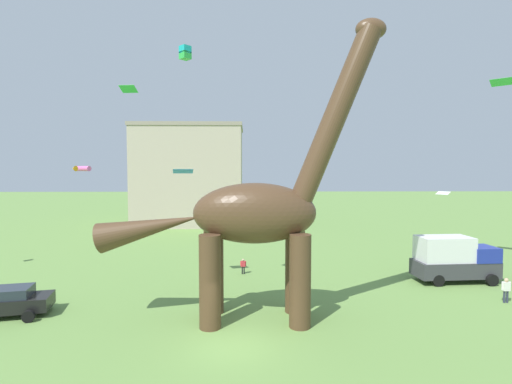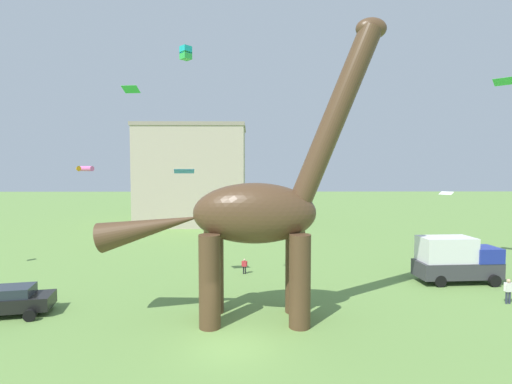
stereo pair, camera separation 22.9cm
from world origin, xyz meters
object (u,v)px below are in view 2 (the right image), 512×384
Objects in this scene: kite_trailing at (184,171)px; kite_far_left at (131,89)px; parked_sedan_left at (10,300)px; kite_mid_right at (446,193)px; person_watching_child at (508,289)px; dinosaur_sculpture at (253,213)px; parked_box_truck at (456,259)px; person_vendor_side at (244,265)px; kite_near_high at (84,169)px; kite_drifting at (186,53)px; kite_apex at (507,81)px.

kite_trailing is 0.93× the size of kite_far_left.
parked_sedan_left is 39.60m from kite_mid_right.
person_watching_child is 0.99× the size of kite_trailing.
dinosaur_sculpture is 9.86× the size of kite_mid_right.
person_vendor_side is (-14.76, 2.31, -0.94)m from parked_box_truck.
parked_sedan_left is 28.17m from person_watching_child.
parked_box_truck is 3.63× the size of kite_mid_right.
parked_sedan_left is 3.03× the size of person_watching_child.
dinosaur_sculpture is at bearing -55.36° from person_vendor_side.
kite_trailing is 19.17m from kite_near_high.
kite_drifting is (-3.24, -5.96, 13.89)m from person_vendor_side.
kite_near_high is (-6.23, 3.89, -7.36)m from kite_far_left.
kite_apex is (30.25, -7.52, -0.90)m from kite_far_left.
kite_apex is (36.48, -11.41, 6.46)m from kite_near_high.
person_vendor_side is 15.45m from kite_drifting.
kite_far_left reaches higher than kite_near_high.
kite_mid_right is at bearing 25.19° from dinosaur_sculpture.
kite_mid_right reaches higher than person_vendor_side.
kite_mid_right is (24.59, 17.95, -9.22)m from kite_drifting.
kite_trailing is 0.76× the size of kite_near_high.
kite_near_high is at bearing 152.75° from parked_box_truck.
parked_box_truck is at bearing -0.25° from parked_sedan_left.
kite_near_high is 1.25× the size of kite_mid_right.
kite_far_left reaches higher than parked_sedan_left.
kite_far_left is (1.83, 15.72, 14.54)m from parked_sedan_left.
kite_drifting is (-3.87, 2.78, 8.97)m from dinosaur_sculpture.
kite_far_left reaches higher than person_vendor_side.
person_watching_child is 19.96m from kite_mid_right.
person_watching_child is at bearing -120.19° from kite_apex.
parked_sedan_left is at bearing -165.67° from kite_apex.
kite_far_left is at bearing 174.78° from person_vendor_side.
dinosaur_sculpture reaches higher than person_vendor_side.
person_vendor_side is 0.78× the size of kite_trailing.
parked_sedan_left is at bearing -147.40° from kite_trailing.
kite_mid_right is at bearing 81.35° from kite_apex.
kite_far_left is at bearing 92.68° from person_watching_child.
dinosaur_sculpture is at bearing -35.70° from kite_drifting.
kite_trailing reaches higher than parked_sedan_left.
kite_drifting reaches higher than kite_apex.
kite_near_high is (-4.40, 19.61, 7.18)m from parked_sedan_left.
kite_drifting is at bearing 124.46° from dinosaur_sculpture.
kite_far_left reaches higher than parked_box_truck.
kite_mid_right is at bearing 0.59° from kite_near_high.
kite_far_left is 33.84m from kite_mid_right.
kite_trailing is 24.64m from kite_apex.
dinosaur_sculpture is at bearing -49.19° from kite_near_high.
kite_far_left is 31.19m from kite_apex.
kite_apex is (19.55, 0.19, 13.74)m from person_vendor_side.
person_vendor_side is 1.55× the size of kite_drifting.
parked_sedan_left is at bearing 156.99° from dinosaur_sculpture.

